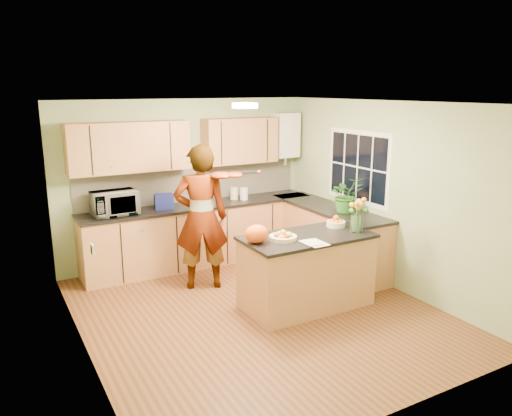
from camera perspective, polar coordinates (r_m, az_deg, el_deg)
floor at (r=6.21m, az=0.17°, el=-11.77°), size 4.50×4.50×0.00m
ceiling at (r=5.62m, az=0.19°, el=11.94°), size 4.00×4.50×0.02m
wall_back at (r=7.78m, az=-7.98°, el=3.03°), size 4.00×0.02×2.50m
wall_front at (r=4.07m, az=16.04°, el=-7.29°), size 4.00×0.02×2.50m
wall_left at (r=5.15m, az=-19.64°, el=-3.15°), size 0.02×4.50×2.50m
wall_right at (r=6.97m, az=14.68°, el=1.46°), size 0.02×4.50×2.50m
back_counter at (r=7.73m, az=-6.28°, el=-2.94°), size 3.64×0.62×0.94m
right_counter at (r=7.59m, az=8.25°, el=-3.31°), size 0.62×2.24×0.94m
splashback at (r=7.82m, az=-7.24°, el=2.72°), size 3.60×0.02×0.52m
upper_cabinets at (r=7.48m, az=-8.92°, el=7.21°), size 3.20×0.34×0.70m
boiler at (r=8.32m, az=3.37°, el=8.31°), size 0.40×0.30×0.86m
window_right at (r=7.34m, az=11.55°, el=4.62°), size 0.01×1.30×1.05m
light_switch at (r=4.57m, az=-18.19°, el=-4.48°), size 0.02×0.09×0.09m
ceiling_lamp at (r=5.88m, az=-1.27°, el=11.64°), size 0.30×0.30×0.07m
peninsula_island at (r=6.23m, az=5.79°, el=-7.16°), size 1.60×0.82×0.92m
fruit_dish at (r=5.89m, az=3.11°, el=-3.20°), size 0.33×0.33×0.11m
orange_bowl at (r=6.51m, az=9.12°, el=-1.60°), size 0.24×0.24×0.14m
flower_vase at (r=6.23m, az=11.45°, el=0.11°), size 0.26×0.26×0.49m
orange_bag at (r=5.75m, az=0.07°, el=-2.97°), size 0.35×0.33×0.21m
papers at (r=5.80m, az=6.78°, el=-3.97°), size 0.22×0.30×0.01m
violinist at (r=6.67m, az=-6.29°, el=-1.09°), size 0.83×0.68×1.96m
violin at (r=6.43m, az=-4.01°, el=3.76°), size 0.71×0.62×0.18m
microwave at (r=7.16m, az=-15.85°, el=0.53°), size 0.61×0.43×0.33m
blue_box at (r=7.40m, az=-10.49°, el=0.76°), size 0.30×0.24×0.21m
kettle at (r=7.69m, az=-4.98°, el=1.53°), size 0.16×0.16×0.29m
jar_cream at (r=7.88m, az=-2.52°, el=1.67°), size 0.15×0.15×0.19m
jar_white at (r=7.85m, az=-1.39°, el=1.65°), size 0.14×0.14×0.19m
potted_plant at (r=7.13m, az=10.28°, el=1.53°), size 0.56×0.52×0.52m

